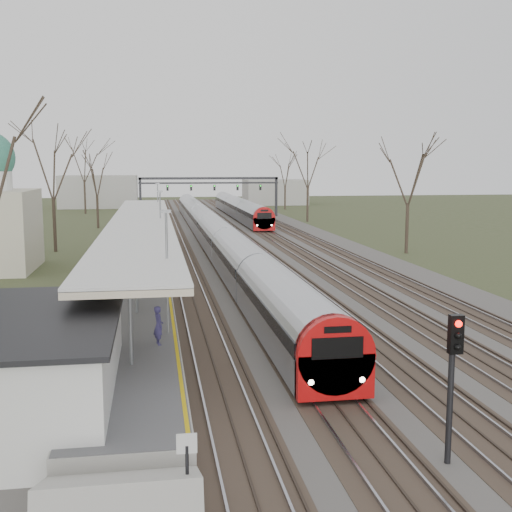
{
  "coord_description": "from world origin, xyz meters",
  "views": [
    {
      "loc": [
        -8.21,
        -11.71,
        7.81
      ],
      "look_at": [
        -1.68,
        28.81,
        2.0
      ],
      "focal_mm": 45.0,
      "sensor_mm": 36.0,
      "label": 1
    }
  ],
  "objects_px": {
    "train_near": "(211,229)",
    "passenger": "(159,326)",
    "train_far": "(239,208)",
    "signal_post": "(453,367)"
  },
  "relations": [
    {
      "from": "train_near",
      "to": "train_far",
      "type": "distance_m",
      "value": 31.96
    },
    {
      "from": "train_near",
      "to": "signal_post",
      "type": "xyz_separation_m",
      "value": [
        1.75,
        -49.28,
        1.25
      ]
    },
    {
      "from": "train_far",
      "to": "signal_post",
      "type": "bearing_deg",
      "value": -93.73
    },
    {
      "from": "train_near",
      "to": "passenger",
      "type": "bearing_deg",
      "value": -97.97
    },
    {
      "from": "train_near",
      "to": "passenger",
      "type": "height_order",
      "value": "train_near"
    },
    {
      "from": "train_near",
      "to": "train_far",
      "type": "relative_size",
      "value": 2.0
    },
    {
      "from": "train_far",
      "to": "signal_post",
      "type": "relative_size",
      "value": 11.03
    },
    {
      "from": "passenger",
      "to": "signal_post",
      "type": "relative_size",
      "value": 0.37
    },
    {
      "from": "train_near",
      "to": "signal_post",
      "type": "relative_size",
      "value": 22.0
    },
    {
      "from": "train_far",
      "to": "passenger",
      "type": "relative_size",
      "value": 29.71
    }
  ]
}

